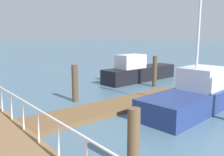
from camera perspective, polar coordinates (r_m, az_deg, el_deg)
ground_plane at (r=21.79m, az=-23.64°, el=-0.25°), size 300.00×300.00×0.00m
floating_dock at (r=12.21m, az=1.43°, el=-6.58°), size 10.86×2.00×0.18m
boardwalk_railing at (r=10.51m, az=-24.21°, el=-3.91°), size 0.06×27.47×1.08m
dock_piling_0 at (r=13.20m, az=-8.89°, el=-1.26°), size 0.34×0.34×2.04m
dock_piling_1 at (r=6.59m, az=5.20°, el=-14.41°), size 0.34×0.34×1.72m
dock_piling_2 at (r=17.18m, az=10.23°, el=1.60°), size 0.32×0.32×2.20m
moored_boat_0 at (r=12.39m, az=19.57°, el=-3.86°), size 6.88×2.61×6.35m
moored_boat_1 at (r=19.29m, az=6.40°, el=1.61°), size 7.15×1.97×2.17m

